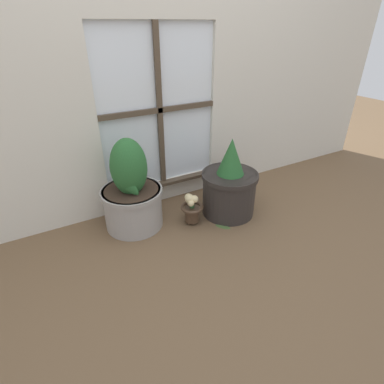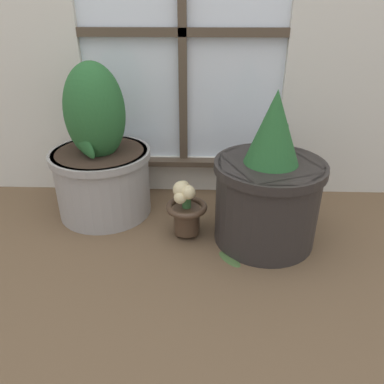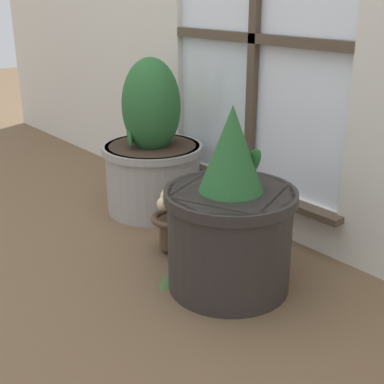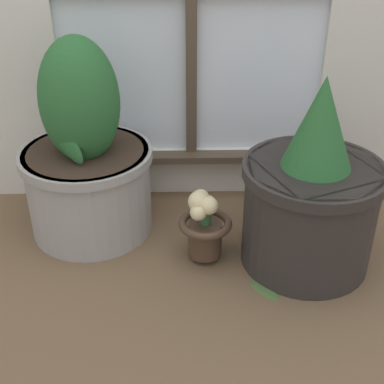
# 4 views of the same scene
# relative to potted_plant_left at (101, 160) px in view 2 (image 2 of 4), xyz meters

# --- Properties ---
(ground_plane) EXTENTS (10.00, 10.00, 0.00)m
(ground_plane) POSITION_rel_potted_plant_left_xyz_m (0.33, -0.37, -0.25)
(ground_plane) COLOR brown
(potted_plant_left) EXTENTS (0.41, 0.41, 0.64)m
(potted_plant_left) POSITION_rel_potted_plant_left_xyz_m (0.00, 0.00, 0.00)
(potted_plant_left) COLOR #9E9993
(potted_plant_left) RESTS_ON ground_plane
(potted_plant_right) EXTENTS (0.40, 0.40, 0.58)m
(potted_plant_right) POSITION_rel_potted_plant_left_xyz_m (0.67, -0.19, -0.02)
(potted_plant_right) COLOR #2D2826
(potted_plant_right) RESTS_ON ground_plane
(flower_vase) EXTENTS (0.16, 0.16, 0.24)m
(flower_vase) POSITION_rel_potted_plant_left_xyz_m (0.36, -0.18, -0.12)
(flower_vase) COLOR #473323
(flower_vase) RESTS_ON ground_plane
(fallen_leaf) EXTENTS (0.10, 0.11, 0.01)m
(fallen_leaf) POSITION_rel_potted_plant_left_xyz_m (0.53, -0.33, -0.24)
(fallen_leaf) COLOR #476633
(fallen_leaf) RESTS_ON ground_plane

